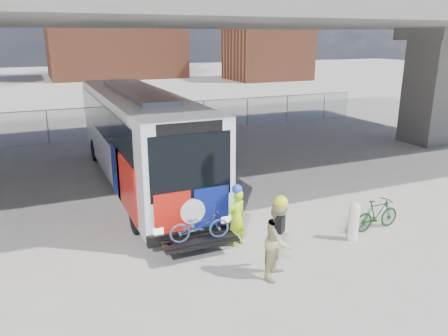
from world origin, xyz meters
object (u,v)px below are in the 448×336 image
bollard (354,220)px  cyclist_hivis (237,216)px  cyclist_tan (279,239)px  bike_parked (377,214)px  bus (138,131)px

bollard → cyclist_hivis: bearing=161.7°
cyclist_tan → cyclist_hivis: bearing=57.4°
bike_parked → cyclist_hivis: bearing=78.1°
bollard → bike_parked: 1.15m
cyclist_tan → bike_parked: cyclist_tan is taller
cyclist_tan → bollard: bearing=-23.2°
bus → bollard: (4.35, -7.38, -1.50)m
cyclist_tan → bus: bearing=60.5°
bollard → cyclist_tan: size_ratio=0.55×
bus → cyclist_hivis: bus is taller
cyclist_hivis → cyclist_tan: 1.91m
bollard → cyclist_hivis: cyclist_hivis is taller
bus → bike_parked: size_ratio=8.01×
bus → cyclist_tan: bus is taller
bollard → cyclist_tan: (-2.94, -0.85, 0.36)m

